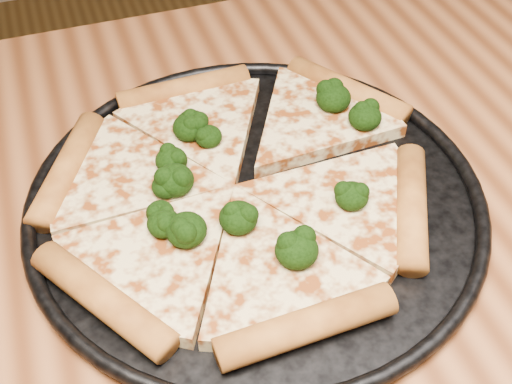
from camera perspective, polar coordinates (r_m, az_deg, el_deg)
name	(u,v)px	position (r m, az deg, el deg)	size (l,w,h in m)	color
dining_table	(310,341)	(0.61, 4.74, -12.76)	(1.20, 0.90, 0.75)	#98562F
pizza_pan	(256,198)	(0.58, 0.00, -0.56)	(0.41, 0.41, 0.02)	black
pizza	(238,184)	(0.58, -1.59, 0.69)	(0.38, 0.34, 0.03)	beige
broccoli_florets	(240,171)	(0.58, -1.40, 1.87)	(0.24, 0.21, 0.03)	black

